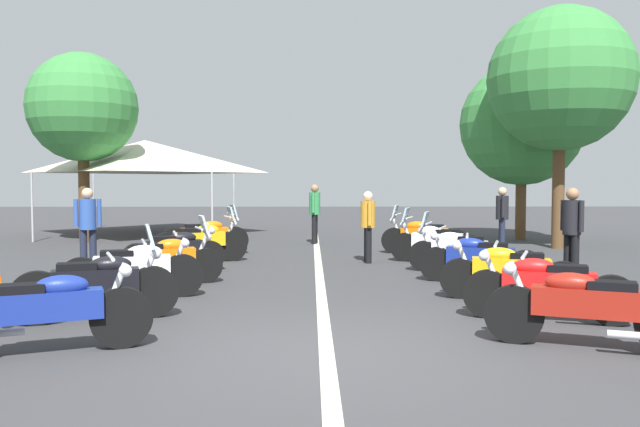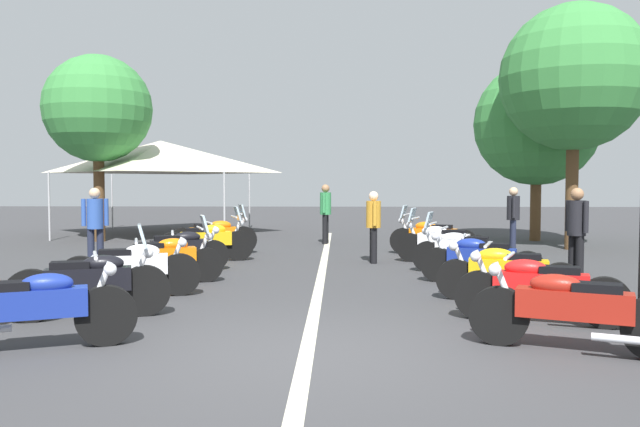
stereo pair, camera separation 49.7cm
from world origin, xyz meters
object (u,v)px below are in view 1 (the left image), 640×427
object	(u,v)px
motorcycle_right_row_1	(547,286)
motorcycle_right_row_2	(510,271)
roadside_tree_1	(83,108)
motorcycle_left_row_0	(45,310)
bystander_2	(315,209)
motorcycle_right_row_6	(423,235)
traffic_cone_1	(0,295)
motorcycle_left_row_1	(98,284)
motorcycle_right_row_0	(586,306)
motorcycle_right_row_3	(479,258)
bystander_4	(88,222)
bystander_1	(368,221)
motorcycle_left_row_5	(201,241)
motorcycle_right_row_5	(436,241)
motorcycle_left_row_4	(175,250)
motorcycle_right_row_4	(458,249)
motorcycle_left_row_3	(163,259)
event_tent	(145,157)
motorcycle_left_row_2	(134,269)
bystander_3	(502,214)
bystander_0	(572,226)
roadside_tree_0	(522,124)
roadside_tree_2	(560,80)

from	to	relation	value
motorcycle_right_row_1	motorcycle_right_row_2	size ratio (longest dim) A/B	0.99
roadside_tree_1	motorcycle_left_row_0	bearing A→B (deg)	-162.14
motorcycle_right_row_1	roadside_tree_1	distance (m)	14.95
motorcycle_left_row_0	bystander_2	xyz separation A→B (m)	(11.77, -2.83, 0.54)
motorcycle_right_row_6	motorcycle_right_row_1	bearing A→B (deg)	110.68
motorcycle_right_row_1	traffic_cone_1	distance (m)	7.11
motorcycle_left_row_1	traffic_cone_1	world-z (taller)	motorcycle_left_row_1
motorcycle_right_row_0	motorcycle_right_row_3	distance (m)	4.42
bystander_4	bystander_1	bearing A→B (deg)	77.17
motorcycle_left_row_5	motorcycle_right_row_5	distance (m)	5.21
motorcycle_left_row_4	motorcycle_left_row_1	bearing A→B (deg)	-113.56
motorcycle_right_row_4	motorcycle_left_row_3	bearing A→B (deg)	35.18
bystander_1	event_tent	distance (m)	10.47
motorcycle_right_row_1	traffic_cone_1	world-z (taller)	motorcycle_right_row_1
event_tent	motorcycle_right_row_0	bearing A→B (deg)	-150.32
motorcycle_left_row_2	bystander_4	size ratio (longest dim) A/B	1.26
traffic_cone_1	bystander_3	size ratio (longest dim) A/B	0.37
motorcycle_right_row_5	motorcycle_right_row_1	bearing A→B (deg)	112.81
motorcycle_right_row_3	roadside_tree_1	bearing A→B (deg)	-17.99
motorcycle_left_row_2	traffic_cone_1	world-z (taller)	motorcycle_left_row_2
bystander_0	bystander_4	size ratio (longest dim) A/B	1.01
motorcycle_right_row_0	bystander_1	size ratio (longest dim) A/B	1.29
motorcycle_right_row_0	roadside_tree_0	world-z (taller)	roadside_tree_0
motorcycle_left_row_3	motorcycle_right_row_2	bearing A→B (deg)	-35.44
motorcycle_left_row_1	motorcycle_right_row_0	bearing A→B (deg)	-32.51
bystander_3	event_tent	bearing A→B (deg)	163.48
motorcycle_left_row_1	motorcycle_left_row_3	world-z (taller)	motorcycle_left_row_1
bystander_1	motorcycle_left_row_3	bearing A→B (deg)	-146.55
motorcycle_right_row_0	traffic_cone_1	distance (m)	7.23
roadside_tree_1	motorcycle_left_row_4	bearing A→B (deg)	-147.64
motorcycle_left_row_1	motorcycle_right_row_0	xyz separation A→B (m)	(-1.46, -5.64, -0.02)
motorcycle_left_row_1	motorcycle_right_row_6	bearing A→B (deg)	35.71
event_tent	bystander_4	bearing A→B (deg)	-172.75
motorcycle_right_row_0	roadside_tree_2	distance (m)	11.63
motorcycle_right_row_2	bystander_0	distance (m)	2.64
motorcycle_left_row_0	motorcycle_right_row_1	xyz separation A→B (m)	(1.50, -5.72, -0.01)
motorcycle_right_row_4	bystander_0	xyz separation A→B (m)	(-1.04, -1.82, 0.53)
motorcycle_right_row_1	bystander_3	world-z (taller)	bystander_3
motorcycle_left_row_1	motorcycle_right_row_5	world-z (taller)	motorcycle_left_row_1
motorcycle_right_row_0	motorcycle_right_row_1	world-z (taller)	motorcycle_right_row_0
motorcycle_right_row_2	roadside_tree_0	xyz separation A→B (m)	(10.02, -3.49, 3.10)
motorcycle_left_row_2	motorcycle_right_row_4	distance (m)	6.23
motorcycle_left_row_4	bystander_1	distance (m)	4.21
motorcycle_right_row_2	motorcycle_left_row_5	bearing A→B (deg)	-26.15
motorcycle_right_row_3	event_tent	distance (m)	13.78
motorcycle_left_row_1	motorcycle_left_row_5	world-z (taller)	motorcycle_left_row_5
motorcycle_right_row_6	bystander_1	bearing A→B (deg)	66.50
motorcycle_left_row_5	roadside_tree_0	xyz separation A→B (m)	(5.40, -8.92, 3.07)
motorcycle_right_row_4	event_tent	size ratio (longest dim) A/B	0.33
event_tent	motorcycle_left_row_5	bearing A→B (deg)	-157.24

